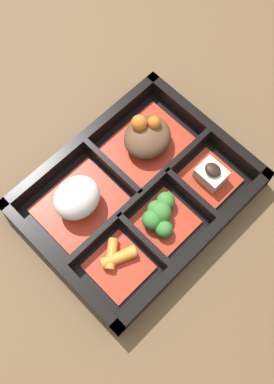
{
  "coord_description": "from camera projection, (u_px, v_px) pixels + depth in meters",
  "views": [
    {
      "loc": [
        -0.16,
        -0.16,
        0.6
      ],
      "look_at": [
        0.0,
        0.0,
        0.03
      ],
      "focal_mm": 42.0,
      "sensor_mm": 36.0,
      "label": 1
    }
  ],
  "objects": [
    {
      "name": "bowl_carrots",
      "position": [
        118.0,
        261.0,
        0.59
      ],
      "size": [
        0.07,
        0.07,
        0.02
      ],
      "color": "#B22D19",
      "rests_on": "bento_base"
    },
    {
      "name": "bowl_greens",
      "position": [
        160.0,
        216.0,
        0.61
      ],
      "size": [
        0.07,
        0.07,
        0.04
      ],
      "color": "#B22D19",
      "rests_on": "bento_base"
    },
    {
      "name": "ground_plane",
      "position": [
        137.0,
        198.0,
        0.64
      ],
      "size": [
        3.0,
        3.0,
        0.0
      ],
      "primitive_type": "plane",
      "color": "brown"
    },
    {
      "name": "bowl_stew",
      "position": [
        147.0,
        138.0,
        0.64
      ],
      "size": [
        0.11,
        0.09,
        0.06
      ],
      "color": "#B22D19",
      "rests_on": "bento_base"
    },
    {
      "name": "bento_rim",
      "position": [
        139.0,
        195.0,
        0.62
      ],
      "size": [
        0.3,
        0.23,
        0.04
      ],
      "color": "black",
      "rests_on": "ground_plane"
    },
    {
      "name": "bowl_rice",
      "position": [
        77.0,
        199.0,
        0.6
      ],
      "size": [
        0.11,
        0.09,
        0.06
      ],
      "color": "#B22D19",
      "rests_on": "bento_base"
    },
    {
      "name": "bowl_tofu",
      "position": [
        211.0,
        176.0,
        0.63
      ],
      "size": [
        0.07,
        0.07,
        0.04
      ],
      "color": "#B22D19",
      "rests_on": "bento_base"
    },
    {
      "name": "bento_base",
      "position": [
        137.0,
        197.0,
        0.64
      ],
      "size": [
        0.3,
        0.23,
        0.01
      ],
      "color": "black",
      "rests_on": "ground_plane"
    }
  ]
}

